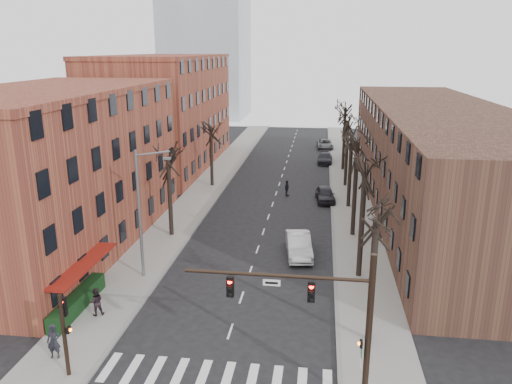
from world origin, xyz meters
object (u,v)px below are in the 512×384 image
(parked_car_near, at_px, (325,194))
(parked_car_mid, at_px, (325,158))
(silver_sedan, at_px, (299,245))
(pedestrian_a, at_px, (54,341))

(parked_car_near, distance_m, parked_car_mid, 18.18)
(silver_sedan, bearing_deg, parked_car_mid, 78.80)
(parked_car_near, relative_size, pedestrian_a, 2.44)
(silver_sedan, height_order, parked_car_near, silver_sedan)
(silver_sedan, xyz_separation_m, pedestrian_a, (-11.61, -15.07, 0.24))
(parked_car_mid, xyz_separation_m, pedestrian_a, (-13.64, -47.71, 0.38))
(parked_car_near, bearing_deg, silver_sedan, -103.84)
(parked_car_mid, height_order, pedestrian_a, pedestrian_a)
(parked_car_near, xyz_separation_m, parked_car_mid, (0.00, 18.18, -0.07))
(parked_car_near, xyz_separation_m, pedestrian_a, (-13.64, -29.54, 0.31))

